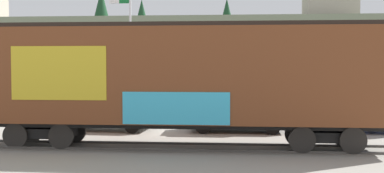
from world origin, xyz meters
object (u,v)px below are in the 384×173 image
Objects in this scene: flagpole at (127,35)px; parked_car_silver at (107,112)px; freight_car at (181,77)px; parked_car_black at (237,113)px; parked_car_blue at (376,113)px.

flagpole is 7.06m from parked_car_silver.
parked_car_silver is (-3.95, 4.40, -1.75)m from freight_car.
flagpole is at bearing 137.27° from parked_car_black.
flagpole is (-4.31, 10.29, 2.11)m from freight_car.
flagpole is at bearing 93.51° from parked_car_silver.
freight_car is 5.19m from parked_car_black.
flagpole is 1.72× the size of parked_car_silver.
flagpole reaches higher than parked_car_silver.
parked_car_black is 0.96× the size of parked_car_blue.
parked_car_blue is (8.17, 4.72, -1.70)m from freight_car.
parked_car_black is at bearing 65.54° from freight_car.
parked_car_silver is (0.36, -5.90, -3.86)m from flagpole.
parked_car_blue is (12.48, -5.57, -3.81)m from flagpole.
parked_car_black is (5.97, 0.04, -0.00)m from parked_car_silver.
flagpole reaches higher than parked_car_blue.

